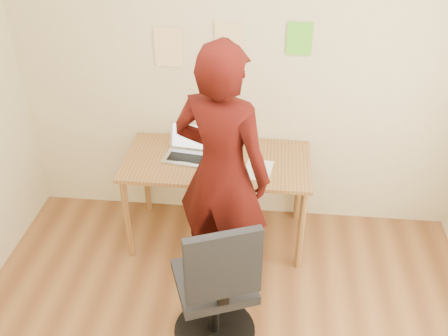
# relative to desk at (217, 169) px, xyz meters

# --- Properties ---
(room) EXTENTS (3.58, 3.58, 2.78)m
(room) POSITION_rel_desk_xyz_m (0.14, -1.38, 0.70)
(room) COLOR brown
(room) RESTS_ON ground
(desk) EXTENTS (1.40, 0.70, 0.74)m
(desk) POSITION_rel_desk_xyz_m (0.00, 0.00, 0.00)
(desk) COLOR olive
(desk) RESTS_ON ground
(laptop) EXTENTS (0.35, 0.32, 0.22)m
(laptop) POSITION_rel_desk_xyz_m (-0.23, 0.04, 0.14)
(laptop) COLOR #B3B3BB
(laptop) RESTS_ON desk
(paper_sheet) EXTENTS (0.23, 0.30, 0.00)m
(paper_sheet) POSITION_rel_desk_xyz_m (0.31, -0.11, 0.09)
(paper_sheet) COLOR white
(paper_sheet) RESTS_ON desk
(phone) EXTENTS (0.10, 0.14, 0.01)m
(phone) POSITION_rel_desk_xyz_m (0.19, -0.18, 0.09)
(phone) COLOR black
(phone) RESTS_ON desk
(wall_note_left) EXTENTS (0.21, 0.00, 0.30)m
(wall_note_left) POSITION_rel_desk_xyz_m (-0.40, 0.36, 0.82)
(wall_note_left) COLOR #F6D093
(wall_note_left) RESTS_ON room
(wall_note_mid) EXTENTS (0.21, 0.00, 0.30)m
(wall_note_mid) POSITION_rel_desk_xyz_m (0.05, 0.36, 0.86)
(wall_note_mid) COLOR #F6D093
(wall_note_mid) RESTS_ON room
(wall_note_right) EXTENTS (0.18, 0.00, 0.24)m
(wall_note_right) POSITION_rel_desk_xyz_m (0.56, 0.36, 0.91)
(wall_note_right) COLOR #60D42F
(wall_note_right) RESTS_ON room
(office_chair) EXTENTS (0.59, 0.60, 1.03)m
(office_chair) POSITION_rel_desk_xyz_m (0.12, -1.04, -0.21)
(office_chair) COLOR black
(office_chair) RESTS_ON ground
(person) EXTENTS (0.77, 0.63, 1.83)m
(person) POSITION_rel_desk_xyz_m (0.08, -0.45, 0.26)
(person) COLOR #3A0B07
(person) RESTS_ON ground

